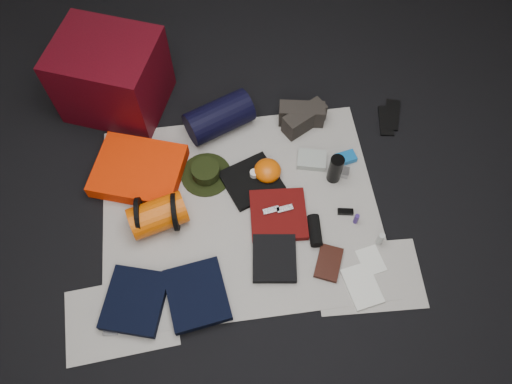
{
  "coord_description": "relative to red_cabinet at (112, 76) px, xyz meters",
  "views": [
    {
      "loc": [
        -0.08,
        -1.29,
        2.63
      ],
      "look_at": [
        0.1,
        0.05,
        0.1
      ],
      "focal_mm": 35.0,
      "sensor_mm": 36.0,
      "label": 1
    }
  ],
  "objects": [
    {
      "name": "toiletry_clear",
      "position": [
        1.44,
        -1.21,
        -0.19
      ],
      "size": [
        0.04,
        0.04,
        0.1
      ],
      "primitive_type": "cylinder",
      "rotation": [
        0.0,
        0.0,
        -0.28
      ],
      "color": "#A7ACA8",
      "rests_on": "newspaper_mat"
    },
    {
      "name": "sack_strap_right",
      "position": [
        0.32,
        -0.92,
        -0.14
      ],
      "size": [
        0.03,
        0.22,
        0.22
      ],
      "primitive_type": "cylinder",
      "rotation": [
        0.0,
        1.57,
        0.0
      ],
      "color": "black",
      "rests_on": "newspaper_mat"
    },
    {
      "name": "sunglasses",
      "position": [
        1.3,
        -1.0,
        -0.23
      ],
      "size": [
        0.1,
        0.05,
        0.02
      ],
      "primitive_type": "cube",
      "rotation": [
        0.0,
        0.0,
        -0.17
      ],
      "color": "black",
      "rests_on": "newspaper_mat"
    },
    {
      "name": "paperback_book",
      "position": [
        1.14,
        -1.3,
        -0.23
      ],
      "size": [
        0.2,
        0.23,
        0.03
      ],
      "primitive_type": "cube",
      "rotation": [
        0.0,
        0.0,
        -0.41
      ],
      "color": "black",
      "rests_on": "newspaper_mat"
    },
    {
      "name": "sleeping_pad",
      "position": [
        0.11,
        -0.58,
        -0.2
      ],
      "size": [
        0.62,
        0.56,
        0.09
      ],
      "primitive_type": "cube",
      "rotation": [
        0.0,
        0.0,
        -0.33
      ],
      "color": "#F92E02",
      "rests_on": "newspaper_mat"
    },
    {
      "name": "water_bottle",
      "position": [
        1.27,
        -0.76,
        -0.14
      ],
      "size": [
        0.09,
        0.09,
        0.21
      ],
      "primitive_type": "cylinder",
      "rotation": [
        0.0,
        0.0,
        0.07
      ],
      "color": "black",
      "rests_on": "newspaper_mat"
    },
    {
      "name": "trousers_navy_b",
      "position": [
        0.4,
        -1.39,
        -0.22
      ],
      "size": [
        0.35,
        0.39,
        0.05
      ],
      "primitive_type": "cube",
      "rotation": [
        0.0,
        0.0,
        0.14
      ],
      "color": "black",
      "rests_on": "newspaper_mat"
    },
    {
      "name": "cyan_case",
      "position": [
        1.38,
        -0.64,
        -0.22
      ],
      "size": [
        0.13,
        0.1,
        0.04
      ],
      "primitive_type": "cube",
      "rotation": [
        0.0,
        0.0,
        0.19
      ],
      "color": "#115EA5",
      "rests_on": "newspaper_mat"
    },
    {
      "name": "red_shirt",
      "position": [
        0.9,
        -0.98,
        -0.22
      ],
      "size": [
        0.34,
        0.34,
        0.04
      ],
      "primitive_type": "cube",
      "rotation": [
        0.0,
        0.0,
        -0.07
      ],
      "color": "#520A09",
      "rests_on": "newspaper_mat"
    },
    {
      "name": "trousers_charcoal",
      "position": [
        0.84,
        -1.24,
        -0.22
      ],
      "size": [
        0.27,
        0.3,
        0.04
      ],
      "primitive_type": "cube",
      "rotation": [
        0.0,
        0.0,
        -0.13
      ],
      "color": "black",
      "rests_on": "newspaper_mat"
    },
    {
      "name": "compact_camera",
      "position": [
        1.32,
        -0.74,
        -0.22
      ],
      "size": [
        0.12,
        0.1,
        0.04
      ],
      "primitive_type": "cube",
      "rotation": [
        0.0,
        0.0,
        -0.4
      ],
      "color": "#ACACB1",
      "rests_on": "newspaper_mat"
    },
    {
      "name": "boonie_crown",
      "position": [
        0.51,
        -0.64,
        -0.2
      ],
      "size": [
        0.17,
        0.17,
        0.07
      ],
      "primitive_type": "cylinder",
      "color": "black",
      "rests_on": "boonie_brim"
    },
    {
      "name": "map_printout",
      "position": [
        1.37,
        -1.31,
        -0.24
      ],
      "size": [
        0.15,
        0.18,
        0.01
      ],
      "primitive_type": "cube",
      "rotation": [
        0.0,
        0.0,
        0.19
      ],
      "color": "silver",
      "rests_on": "newspaper_mat"
    },
    {
      "name": "tape_roll",
      "position": [
        0.8,
        -0.7,
        -0.2
      ],
      "size": [
        0.05,
        0.05,
        0.03
      ],
      "primitive_type": "cylinder",
      "color": "silver",
      "rests_on": "black_tshirt"
    },
    {
      "name": "flip_flop_left",
      "position": [
        1.7,
        -0.39,
        -0.24
      ],
      "size": [
        0.12,
        0.24,
        0.01
      ],
      "primitive_type": "cube",
      "rotation": [
        0.0,
        0.0,
        -0.17
      ],
      "color": "black",
      "rests_on": "floor"
    },
    {
      "name": "black_tshirt",
      "position": [
        0.78,
        -0.73,
        -0.23
      ],
      "size": [
        0.4,
        0.38,
        0.03
      ],
      "primitive_type": "cube",
      "rotation": [
        0.0,
        0.0,
        0.36
      ],
      "color": "black",
      "rests_on": "newspaper_mat"
    },
    {
      "name": "orange_stuff_sack",
      "position": [
        0.88,
        -0.69,
        -0.19
      ],
      "size": [
        0.2,
        0.2,
        0.11
      ],
      "primitive_type": "ellipsoid",
      "rotation": [
        0.0,
        0.0,
        0.27
      ],
      "color": "#D34F03",
      "rests_on": "newspaper_mat"
    },
    {
      "name": "key_cluster",
      "position": [
        -0.06,
        -1.5,
        -0.24
      ],
      "size": [
        0.09,
        0.09,
        0.01
      ],
      "primitive_type": "cube",
      "rotation": [
        0.0,
        0.0,
        -0.14
      ],
      "color": "#ACACB1",
      "rests_on": "newspaper_mat"
    },
    {
      "name": "energy_bar_a",
      "position": [
        0.86,
        -0.96,
        -0.19
      ],
      "size": [
        0.1,
        0.05,
        0.01
      ],
      "primitive_type": "cube",
      "rotation": [
        0.0,
        0.0,
        0.14
      ],
      "color": "#ACACB1",
      "rests_on": "red_shirt"
    },
    {
      "name": "boonie_brim",
      "position": [
        0.51,
        -0.64,
        -0.24
      ],
      "size": [
        0.35,
        0.35,
        0.01
      ],
      "primitive_type": "cylinder",
      "rotation": [
        0.0,
        0.0,
        0.13
      ],
      "color": "black",
      "rests_on": "newspaper_mat"
    },
    {
      "name": "floor",
      "position": [
        0.69,
        -0.9,
        -0.26
      ],
      "size": [
        4.5,
        4.5,
        0.02
      ],
      "primitive_type": "cube",
      "color": "black",
      "rests_on": "ground"
    },
    {
      "name": "map_booklet",
      "position": [
        1.29,
        -1.45,
        -0.24
      ],
      "size": [
        0.2,
        0.26,
        0.01
      ],
      "primitive_type": "cube",
      "rotation": [
        0.0,
        0.0,
        0.18
      ],
      "color": "silver",
      "rests_on": "newspaper_mat"
    },
    {
      "name": "sack_strap_left",
      "position": [
        0.12,
        -0.92,
        -0.14
      ],
      "size": [
        0.02,
        0.22,
        0.22
      ],
      "primitive_type": "cylinder",
      "rotation": [
        0.0,
        1.57,
        0.0
      ],
      "color": "black",
      "rests_on": "newspaper_mat"
    },
    {
      "name": "navy_duffel",
      "position": [
        0.63,
        -0.3,
        -0.14
      ],
      "size": [
        0.46,
        0.36,
        0.22
      ],
      "primitive_type": "cylinder",
      "rotation": [
        0.0,
        1.57,
        0.4
      ],
      "color": "black",
      "rests_on": "newspaper_mat"
    },
    {
      "name": "newspaper_sheet_front_left",
      "position": [
        -0.01,
        -1.45,
        -0.25
      ],
      "size": [
        0.61,
        0.44,
        0.0
      ],
      "primitive_type": "cube",
      "rotation": [
        0.0,
        0.0,
        0.07
      ],
      "color": "beige",
      "rests_on": "floor"
    },
    {
      "name": "energy_bar_b",
      "position": [
        0.94,
        -0.96,
        -0.19
      ],
      "size": [
        0.1,
        0.05,
        0.01
      ],
      "primitive_type": "cube",
      "rotation": [
        0.0,
        0.0,
        0.14
      ],
      "color": "#ACACB1",
      "rests_on": "red_shirt"
    },
    {
      "name": "first_aid_pouch",
      "position": [
        1.17,
        -0.63,
        -0.22
      ],
      "size": [
        0.2,
        0.17,
        0.04
      ],
      "primitive_type": "cube",
      "rotation": [
        0.0,
        0.0,
        -0.24
      ],
      "color": "#969E96",
      "rests_on": "newspaper_mat"
    },
    {
      "name": "stuff_sack",
      "position": [
        0.22,
        -0.92,
        -0.15
      ],
      "size": [
        0.35,
        0.26,
        0.19
      ],
      "primitive_type": "cylinder",
      "rotation": [
        0.0,
        1.57,
        0.26
      ],
      "color": "#D34F03",
      "rests_on": "newspaper_mat"
    },
    {
      "name": "toiletry_purple",
      "position": [
        1.34,
        -1.07,
        -0.2
      ],
      "size": [
        0.03,
        0.03,
        0.08
      ],
      "primitive_type": "cylinder",
      "rotation": [
        0.0,
        0.0,
        0.12
      ],
      "color": "navy",
      "rests_on": "newspaper_mat"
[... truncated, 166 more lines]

